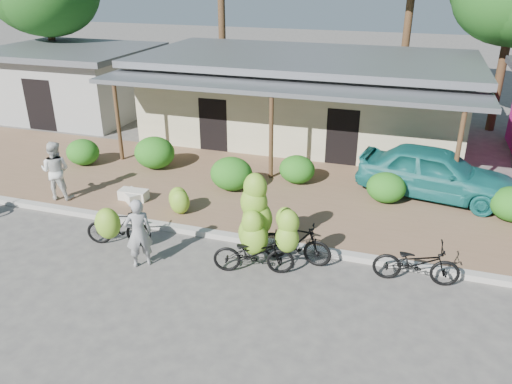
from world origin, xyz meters
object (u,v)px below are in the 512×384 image
bike_left (116,226)px  teal_van (435,172)px  bike_center (254,234)px  sack_far (131,196)px  sack_near (134,195)px  bike_right (294,240)px  vendor (139,233)px  bystander (56,170)px  bike_far_right (416,263)px

bike_left → teal_van: teal_van is taller
bike_left → teal_van: (7.52, 5.44, 0.28)m
bike_center → sack_far: bearing=51.4°
bike_left → bike_center: (3.53, 0.26, 0.25)m
sack_near → sack_far: size_ratio=1.13×
bike_right → sack_far: bike_right is taller
sack_far → vendor: bearing=-55.6°
sack_near → bystander: size_ratio=0.48×
sack_far → bystander: size_ratio=0.42×
bike_left → teal_van: 9.29m
bike_left → sack_far: bearing=8.4°
bike_center → teal_van: bike_center is taller
bike_center → bystander: bike_center is taller
bike_left → vendor: bearing=-133.6°
bike_right → bystander: size_ratio=1.01×
bike_left → sack_far: bike_left is taller
sack_far → bike_far_right: bearing=-11.3°
sack_far → bystander: bearing=-166.4°
bike_right → teal_van: 5.79m
bike_right → bystander: 7.65m
bystander → bike_left: bearing=137.3°
bike_far_right → vendor: 6.32m
bike_right → vendor: size_ratio=1.04×
bike_left → bike_right: bike_right is taller
bike_far_right → bystander: size_ratio=1.08×
bike_right → bike_center: bearing=113.8°
bike_right → sack_far: 5.71m
bike_far_right → bystander: (-10.29, 1.12, 0.52)m
bike_center → sack_near: 5.04m
bike_center → sack_near: (-4.50, 2.18, -0.58)m
bystander → bike_center: bearing=154.3°
bike_center → bike_right: 0.94m
vendor → bystander: bystander is taller
teal_van → bike_left: bearing=135.3°
sack_far → sack_near: bearing=68.1°
bike_center → sack_near: bearing=50.4°
bike_left → sack_far: 2.58m
sack_near → vendor: (1.95, -2.98, 0.59)m
sack_far → vendor: (1.98, -2.90, 0.60)m
bike_right → vendor: (-3.42, -1.11, 0.19)m
bike_center → bike_right: bike_center is taller
teal_van → bike_center: bearing=151.8°
bike_far_right → vendor: vendor is taller
bike_left → sack_near: size_ratio=2.01×
bike_right → sack_near: bike_right is taller
sack_near → bike_right: bearing=-19.2°
bike_center → bike_right: (0.87, 0.31, -0.18)m
bike_center → bystander: 6.85m
bike_left → sack_near: bike_left is taller
bike_left → bike_right: size_ratio=0.95×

